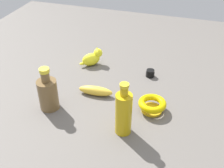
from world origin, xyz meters
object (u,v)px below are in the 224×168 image
object	(u,v)px
banana	(96,91)
bottle_tall	(124,113)
bottle_short	(48,93)
cat_figurine	(93,58)
bowl	(152,105)
nail_polish_jar	(150,73)

from	to	relation	value
banana	bottle_tall	world-z (taller)	bottle_tall
banana	bottle_tall	xyz separation A→B (m)	(0.17, -0.18, 0.07)
banana	bottle_short	bearing A→B (deg)	-141.31
cat_figurine	bowl	size ratio (longest dim) A/B	0.92
cat_figurine	bottle_short	world-z (taller)	bottle_short
bottle_tall	bowl	distance (m)	0.18
nail_polish_jar	cat_figurine	world-z (taller)	cat_figurine
bottle_tall	bowl	size ratio (longest dim) A/B	1.90
bottle_short	nail_polish_jar	bearing A→B (deg)	45.26
cat_figurine	bottle_tall	distance (m)	0.50
banana	cat_figurine	xyz separation A→B (m)	(-0.10, 0.24, 0.02)
banana	bowl	distance (m)	0.26
nail_polish_jar	bowl	distance (m)	0.26
cat_figurine	bowl	xyz separation A→B (m)	(0.36, -0.27, -0.01)
bottle_short	bottle_tall	size ratio (longest dim) A/B	0.87
nail_polish_jar	cat_figurine	xyz separation A→B (m)	(-0.30, 0.02, 0.02)
nail_polish_jar	bottle_tall	distance (m)	0.41
cat_figurine	bottle_short	size ratio (longest dim) A/B	0.55
banana	cat_figurine	distance (m)	0.26
bowl	nail_polish_jar	bearing A→B (deg)	102.34
bottle_tall	bowl	bearing A→B (deg)	61.54
banana	bowl	size ratio (longest dim) A/B	1.34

